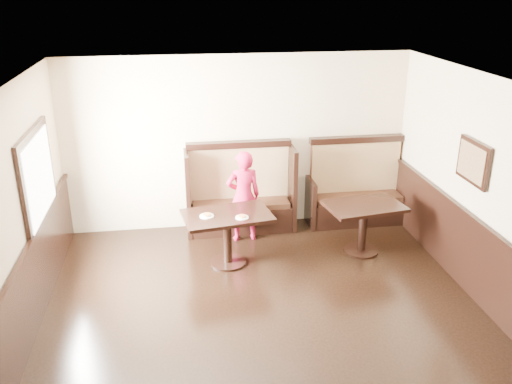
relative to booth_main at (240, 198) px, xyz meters
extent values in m
plane|color=black|center=(0.00, -3.30, -0.53)|extent=(7.00, 7.00, 0.00)
plane|color=beige|center=(0.00, 0.20, 0.87)|extent=(5.50, 0.00, 5.50)
plane|color=white|center=(0.00, -3.30, 2.27)|extent=(7.00, 7.00, 0.00)
cube|color=black|center=(-2.72, -3.30, -0.03)|extent=(0.05, 6.90, 1.00)
cube|color=black|center=(-2.71, -1.40, 1.02)|extent=(0.05, 1.50, 1.20)
cube|color=white|center=(-2.69, -1.40, 1.02)|extent=(0.01, 1.30, 1.00)
cube|color=black|center=(2.71, -2.10, 1.17)|extent=(0.04, 0.70, 0.55)
cube|color=olive|center=(2.69, -2.10, 1.17)|extent=(0.01, 0.60, 0.45)
cube|color=black|center=(0.00, -0.08, -0.32)|extent=(1.60, 0.50, 0.42)
cube|color=#331B10|center=(0.00, -0.08, -0.07)|extent=(1.54, 0.46, 0.09)
cube|color=#521610|center=(0.00, 0.13, 0.37)|extent=(1.60, 0.12, 0.92)
cube|color=black|center=(0.00, 0.13, 0.87)|extent=(1.68, 0.16, 0.10)
cube|color=black|center=(-0.84, 0.02, 0.15)|extent=(0.07, 0.72, 1.36)
cube|color=black|center=(0.84, 0.02, 0.15)|extent=(0.07, 0.72, 1.36)
cube|color=black|center=(1.95, -0.08, -0.32)|extent=(1.50, 0.50, 0.42)
cube|color=#331B10|center=(1.95, -0.08, -0.07)|extent=(1.44, 0.46, 0.09)
cube|color=#521610|center=(1.95, 0.13, 0.37)|extent=(1.50, 0.12, 0.92)
cube|color=black|center=(1.95, 0.13, 0.87)|extent=(1.58, 0.16, 0.10)
cube|color=black|center=(1.16, 0.02, -0.13)|extent=(0.07, 0.72, 0.80)
cube|color=black|center=(2.74, 0.02, -0.13)|extent=(0.07, 0.72, 0.80)
cube|color=black|center=(-0.33, -1.16, 0.22)|extent=(1.32, 0.94, 0.05)
cylinder|color=black|center=(-0.33, -1.16, -0.16)|extent=(0.12, 0.12, 0.71)
cylinder|color=black|center=(-0.33, -1.16, -0.51)|extent=(0.53, 0.53, 0.03)
cube|color=black|center=(1.70, -1.10, 0.22)|extent=(1.20, 0.89, 0.05)
cylinder|color=black|center=(1.70, -1.10, -0.16)|extent=(0.12, 0.12, 0.70)
cylinder|color=black|center=(1.70, -1.10, -0.51)|extent=(0.52, 0.52, 0.03)
imported|color=#AC1238|center=(0.00, -0.42, 0.20)|extent=(0.56, 0.39, 1.46)
cylinder|color=white|center=(-0.61, -1.20, 0.26)|extent=(0.20, 0.20, 0.01)
cylinder|color=tan|center=(-0.61, -1.20, 0.27)|extent=(0.12, 0.12, 0.02)
cylinder|color=#EABA54|center=(-0.61, -1.20, 0.28)|extent=(0.11, 0.11, 0.01)
cylinder|color=white|center=(-0.14, -1.31, 0.26)|extent=(0.19, 0.19, 0.01)
cylinder|color=tan|center=(-0.14, -1.31, 0.27)|extent=(0.11, 0.11, 0.02)
cylinder|color=#EABA54|center=(-0.14, -1.31, 0.28)|extent=(0.10, 0.10, 0.01)
camera|label=1|loc=(-0.97, -8.08, 3.33)|focal=38.00mm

